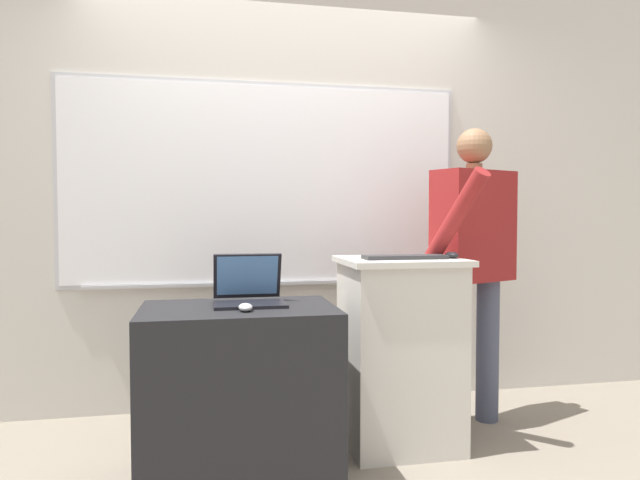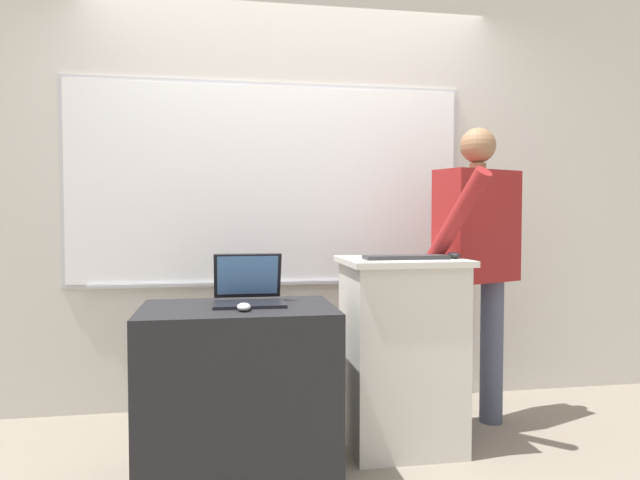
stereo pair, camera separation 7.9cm
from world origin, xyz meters
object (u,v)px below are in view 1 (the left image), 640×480
object	(u,v)px
person_presenter	(474,253)
laptop	(249,289)
wireless_keyboard	(405,257)
lectern_podium	(400,351)
computer_mouse_by_keyboard	(452,255)
side_desk	(239,392)
computer_mouse_by_laptop	(245,307)

from	to	relation	value
person_presenter	laptop	distance (m)	1.32
person_presenter	wireless_keyboard	size ratio (longest dim) A/B	3.99
lectern_podium	person_presenter	xyz separation A→B (m)	(0.50, 0.18, 0.49)
computer_mouse_by_keyboard	laptop	bearing A→B (deg)	-177.44
wireless_keyboard	computer_mouse_by_keyboard	bearing A→B (deg)	0.67
wireless_keyboard	computer_mouse_by_keyboard	xyz separation A→B (m)	(0.25, 0.00, 0.01)
side_desk	wireless_keyboard	world-z (taller)	wireless_keyboard
side_desk	wireless_keyboard	bearing A→B (deg)	9.03
computer_mouse_by_laptop	computer_mouse_by_keyboard	world-z (taller)	computer_mouse_by_keyboard
person_presenter	computer_mouse_by_keyboard	distance (m)	0.35
side_desk	laptop	xyz separation A→B (m)	(0.05, 0.09, 0.46)
laptop	wireless_keyboard	distance (m)	0.80
side_desk	person_presenter	bearing A→B (deg)	15.98
side_desk	laptop	distance (m)	0.47
person_presenter	laptop	xyz separation A→B (m)	(-1.28, -0.29, -0.14)
computer_mouse_by_laptop	wireless_keyboard	bearing A→B (deg)	17.42
wireless_keyboard	computer_mouse_by_laptop	bearing A→B (deg)	-162.58
wireless_keyboard	computer_mouse_by_laptop	size ratio (longest dim) A/B	4.20
lectern_podium	person_presenter	bearing A→B (deg)	20.24
computer_mouse_by_laptop	computer_mouse_by_keyboard	xyz separation A→B (m)	(1.07, 0.26, 0.19)
lectern_podium	computer_mouse_by_keyboard	size ratio (longest dim) A/B	9.73
lectern_podium	person_presenter	distance (m)	0.72
person_presenter	computer_mouse_by_keyboard	size ratio (longest dim) A/B	16.78
lectern_podium	laptop	size ratio (longest dim) A/B	2.98
wireless_keyboard	computer_mouse_by_laptop	xyz separation A→B (m)	(-0.81, -0.26, -0.19)
lectern_podium	computer_mouse_by_keyboard	xyz separation A→B (m)	(0.25, -0.06, 0.50)
computer_mouse_by_keyboard	wireless_keyboard	bearing A→B (deg)	-179.33
person_presenter	computer_mouse_by_laptop	xyz separation A→B (m)	(-1.31, -0.50, -0.18)
lectern_podium	laptop	world-z (taller)	laptop
person_presenter	computer_mouse_by_laptop	distance (m)	1.42
lectern_podium	computer_mouse_by_laptop	xyz separation A→B (m)	(-0.82, -0.32, 0.31)
side_desk	computer_mouse_by_laptop	bearing A→B (deg)	-79.58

